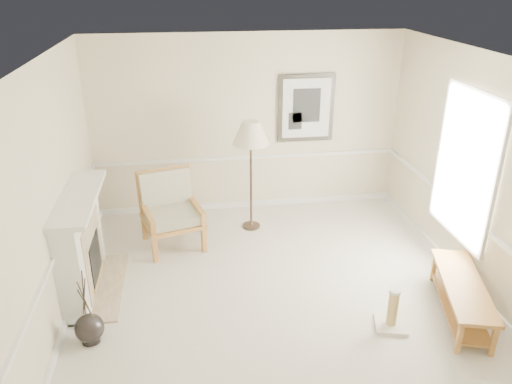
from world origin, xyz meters
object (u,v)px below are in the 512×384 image
(scratching_post, at_px, (392,315))
(bench, at_px, (462,293))
(floor_vase, at_px, (90,329))
(armchair, at_px, (170,207))
(floor_lamp, at_px, (251,136))

(scratching_post, bearing_deg, bench, 7.13)
(bench, height_order, scratching_post, scratching_post)
(floor_vase, xyz_separation_m, armchair, (0.86, 2.12, 0.41))
(floor_lamp, height_order, scratching_post, floor_lamp)
(armchair, bearing_deg, floor_vase, -127.24)
(floor_vase, distance_m, bench, 4.25)
(scratching_post, bearing_deg, floor_lamp, 115.48)
(bench, bearing_deg, scratching_post, -172.87)
(floor_lamp, bearing_deg, scratching_post, -64.52)
(armchair, height_order, bench, armchair)
(floor_vase, distance_m, armchair, 2.32)
(floor_vase, bearing_deg, armchair, 67.93)
(floor_lamp, bearing_deg, bench, -49.70)
(armchair, xyz_separation_m, bench, (3.38, -2.24, -0.29))
(floor_vase, bearing_deg, floor_lamp, 48.94)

